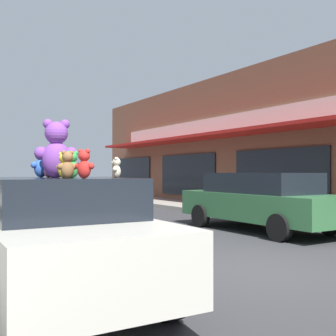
{
  "coord_description": "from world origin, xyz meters",
  "views": [
    {
      "loc": [
        -4.59,
        -4.88,
        1.53
      ],
      "look_at": [
        -0.56,
        1.71,
        1.6
      ],
      "focal_mm": 45.0,
      "sensor_mm": 36.0,
      "label": 1
    }
  ],
  "objects_px": {
    "teddy_bear_giant": "(56,150)",
    "teddy_bear_brown": "(67,165)",
    "plush_art_car": "(54,235)",
    "teddy_bear_black": "(53,166)",
    "teddy_bear_blue": "(41,163)",
    "teddy_bear_yellow": "(64,166)",
    "parked_car_far_center": "(261,200)",
    "teddy_bear_teal": "(70,166)",
    "teddy_bear_red": "(84,164)",
    "teddy_bear_green": "(72,165)",
    "teddy_bear_cream": "(116,168)",
    "teddy_bear_pink": "(48,167)"
  },
  "relations": [
    {
      "from": "teddy_bear_cream",
      "to": "teddy_bear_green",
      "type": "bearing_deg",
      "value": -92.12
    },
    {
      "from": "teddy_bear_blue",
      "to": "plush_art_car",
      "type": "bearing_deg",
      "value": 74.56
    },
    {
      "from": "teddy_bear_cream",
      "to": "parked_car_far_center",
      "type": "bearing_deg",
      "value": 156.15
    },
    {
      "from": "teddy_bear_giant",
      "to": "teddy_bear_brown",
      "type": "height_order",
      "value": "teddy_bear_giant"
    },
    {
      "from": "teddy_bear_black",
      "to": "teddy_bear_brown",
      "type": "bearing_deg",
      "value": 122.27
    },
    {
      "from": "parked_car_far_center",
      "to": "teddy_bear_green",
      "type": "bearing_deg",
      "value": -151.54
    },
    {
      "from": "teddy_bear_blue",
      "to": "teddy_bear_red",
      "type": "relative_size",
      "value": 1.21
    },
    {
      "from": "plush_art_car",
      "to": "teddy_bear_pink",
      "type": "relative_size",
      "value": 15.49
    },
    {
      "from": "teddy_bear_blue",
      "to": "teddy_bear_brown",
      "type": "distance_m",
      "value": 1.06
    },
    {
      "from": "teddy_bear_giant",
      "to": "teddy_bear_blue",
      "type": "relative_size",
      "value": 1.84
    },
    {
      "from": "teddy_bear_green",
      "to": "teddy_bear_black",
      "type": "bearing_deg",
      "value": -75.67
    },
    {
      "from": "teddy_bear_black",
      "to": "parked_car_far_center",
      "type": "distance_m",
      "value": 6.86
    },
    {
      "from": "parked_car_far_center",
      "to": "teddy_bear_red",
      "type": "bearing_deg",
      "value": -148.19
    },
    {
      "from": "teddy_bear_yellow",
      "to": "parked_car_far_center",
      "type": "height_order",
      "value": "teddy_bear_yellow"
    },
    {
      "from": "teddy_bear_teal",
      "to": "teddy_bear_yellow",
      "type": "xyz_separation_m",
      "value": [
        -0.21,
        -0.43,
        0.0
      ]
    },
    {
      "from": "teddy_bear_blue",
      "to": "teddy_bear_yellow",
      "type": "xyz_separation_m",
      "value": [
        0.05,
        -0.79,
        -0.04
      ]
    },
    {
      "from": "teddy_bear_green",
      "to": "teddy_bear_blue",
      "type": "bearing_deg",
      "value": -65.79
    },
    {
      "from": "teddy_bear_teal",
      "to": "teddy_bear_green",
      "type": "bearing_deg",
      "value": 136.4
    },
    {
      "from": "teddy_bear_teal",
      "to": "teddy_bear_pink",
      "type": "xyz_separation_m",
      "value": [
        -0.25,
        0.09,
        -0.01
      ]
    },
    {
      "from": "teddy_bear_giant",
      "to": "teddy_bear_black",
      "type": "bearing_deg",
      "value": -85.43
    },
    {
      "from": "plush_art_car",
      "to": "teddy_bear_black",
      "type": "distance_m",
      "value": 0.89
    },
    {
      "from": "teddy_bear_brown",
      "to": "teddy_bear_blue",
      "type": "bearing_deg",
      "value": -91.22
    },
    {
      "from": "teddy_bear_brown",
      "to": "teddy_bear_yellow",
      "type": "height_order",
      "value": "teddy_bear_brown"
    },
    {
      "from": "teddy_bear_blue",
      "to": "teddy_bear_black",
      "type": "relative_size",
      "value": 1.26
    },
    {
      "from": "teddy_bear_red",
      "to": "teddy_bear_green",
      "type": "xyz_separation_m",
      "value": [
        0.04,
        0.51,
        0.0
      ]
    },
    {
      "from": "teddy_bear_pink",
      "to": "teddy_bear_brown",
      "type": "height_order",
      "value": "teddy_bear_brown"
    },
    {
      "from": "teddy_bear_teal",
      "to": "teddy_bear_red",
      "type": "bearing_deg",
      "value": 142.63
    },
    {
      "from": "plush_art_car",
      "to": "teddy_bear_yellow",
      "type": "height_order",
      "value": "teddy_bear_yellow"
    },
    {
      "from": "teddy_bear_giant",
      "to": "teddy_bear_green",
      "type": "bearing_deg",
      "value": 132.53
    },
    {
      "from": "teddy_bear_blue",
      "to": "teddy_bear_green",
      "type": "relative_size",
      "value": 1.2
    },
    {
      "from": "teddy_bear_pink",
      "to": "teddy_bear_cream",
      "type": "height_order",
      "value": "teddy_bear_pink"
    },
    {
      "from": "teddy_bear_green",
      "to": "teddy_bear_brown",
      "type": "xyz_separation_m",
      "value": [
        -0.18,
        -0.38,
        -0.01
      ]
    },
    {
      "from": "teddy_bear_brown",
      "to": "teddy_bear_yellow",
      "type": "distance_m",
      "value": 0.27
    },
    {
      "from": "teddy_bear_giant",
      "to": "teddy_bear_yellow",
      "type": "relative_size",
      "value": 2.37
    },
    {
      "from": "teddy_bear_giant",
      "to": "teddy_bear_teal",
      "type": "xyz_separation_m",
      "value": [
        0.2,
        0.09,
        -0.2
      ]
    },
    {
      "from": "teddy_bear_cream",
      "to": "teddy_bear_red",
      "type": "xyz_separation_m",
      "value": [
        -0.46,
        -0.21,
        0.03
      ]
    },
    {
      "from": "teddy_bear_teal",
      "to": "teddy_bear_cream",
      "type": "distance_m",
      "value": 0.71
    },
    {
      "from": "teddy_bear_pink",
      "to": "teddy_bear_teal",
      "type": "bearing_deg",
      "value": 100.52
    },
    {
      "from": "teddy_bear_blue",
      "to": "teddy_bear_yellow",
      "type": "relative_size",
      "value": 1.29
    },
    {
      "from": "teddy_bear_green",
      "to": "parked_car_far_center",
      "type": "xyz_separation_m",
      "value": [
        6.18,
        3.35,
        -0.81
      ]
    },
    {
      "from": "teddy_bear_giant",
      "to": "teddy_bear_cream",
      "type": "xyz_separation_m",
      "value": [
        0.54,
        -0.53,
        -0.22
      ]
    },
    {
      "from": "teddy_bear_cream",
      "to": "teddy_bear_blue",
      "type": "xyz_separation_m",
      "value": [
        -0.6,
        0.99,
        0.07
      ]
    },
    {
      "from": "teddy_bear_teal",
      "to": "teddy_bear_giant",
      "type": "bearing_deg",
      "value": 86.08
    },
    {
      "from": "plush_art_car",
      "to": "teddy_bear_black",
      "type": "relative_size",
      "value": 13.89
    },
    {
      "from": "teddy_bear_brown",
      "to": "teddy_bear_yellow",
      "type": "bearing_deg",
      "value": -101.83
    },
    {
      "from": "plush_art_car",
      "to": "parked_car_far_center",
      "type": "distance_m",
      "value": 7.01
    },
    {
      "from": "teddy_bear_teal",
      "to": "teddy_bear_green",
      "type": "height_order",
      "value": "teddy_bear_green"
    },
    {
      "from": "teddy_bear_giant",
      "to": "teddy_bear_brown",
      "type": "xyz_separation_m",
      "value": [
        -0.06,
        -0.6,
        -0.19
      ]
    },
    {
      "from": "plush_art_car",
      "to": "teddy_bear_giant",
      "type": "xyz_separation_m",
      "value": [
        0.01,
        -0.08,
        1.02
      ]
    },
    {
      "from": "teddy_bear_cream",
      "to": "teddy_bear_green",
      "type": "relative_size",
      "value": 0.76
    }
  ]
}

